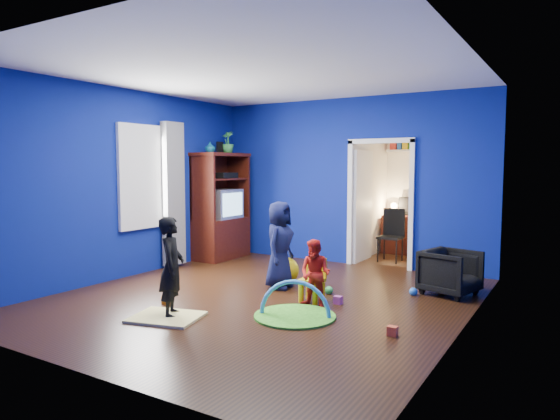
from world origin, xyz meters
The scene contains 33 objects.
floor centered at (0.00, 0.00, 0.00)m, with size 5.00×5.50×0.01m, color black.
ceiling centered at (0.00, 0.00, 2.90)m, with size 5.00×5.50×0.01m, color white.
wall_back centered at (0.00, 2.75, 1.45)m, with size 5.00×0.02×2.90m, color navy.
wall_front centered at (0.00, -2.75, 1.45)m, with size 5.00×0.02×2.90m, color navy.
wall_left centered at (-2.50, 0.00, 1.45)m, with size 0.02×5.50×2.90m, color navy.
wall_right centered at (2.50, 0.00, 1.45)m, with size 0.02×5.50×2.90m, color navy.
alcove centered at (0.60, 3.62, 1.25)m, with size 1.00×1.75×2.50m, color silver, non-canonical shape.
armchair centered at (2.05, 1.47, 0.30)m, with size 0.65×0.67×0.61m, color black.
child_black centered at (-0.45, -1.19, 0.57)m, with size 0.42×0.28×1.15m, color black.
child_navy centered at (-0.09, 0.59, 0.62)m, with size 0.60×0.39×1.23m, color #0F1737.
toddler_red centered at (0.78, 0.00, 0.42)m, with size 0.40×0.31×0.83m, color red.
vase centered at (-2.22, 1.70, 2.06)m, with size 0.18×0.18×0.19m, color #0C6067.
potted_plant centered at (-2.22, 2.22, 2.17)m, with size 0.23×0.23×0.41m, color #338D3C.
tv_armoire centered at (-2.22, 2.00, 0.98)m, with size 0.58×1.14×1.96m, color #41190A.
crt_tv centered at (-2.18, 2.00, 1.02)m, with size 0.46×0.70×0.54m, color silver.
yellow_blanket centered at (-0.45, -1.29, 0.01)m, with size 0.75×0.60×0.03m, color #F2E07A.
hopper_ball centered at (-0.14, 0.84, 0.20)m, with size 0.40×0.40×0.40m, color yellow.
kid_chair centered at (0.63, 0.20, 0.25)m, with size 0.28×0.28×0.50m, color yellow.
play_mat centered at (0.77, -0.49, 0.01)m, with size 0.94×0.94×0.02m, color #499A22.
toy_arch centered at (0.77, -0.49, 0.02)m, with size 0.84×0.84×0.05m, color #3F8CD8.
window_left centered at (-2.48, 0.35, 1.55)m, with size 0.03×0.95×1.55m, color white.
curtain centered at (-2.37, 0.90, 1.25)m, with size 0.14×0.42×2.40m, color slate.
doorway centered at (0.60, 2.75, 1.05)m, with size 1.16×0.10×2.10m, color white.
study_desk centered at (0.60, 4.26, 0.38)m, with size 0.88×0.44×0.75m, color #3D140A.
desk_monitor centered at (0.60, 4.38, 0.95)m, with size 0.40×0.05×0.32m, color black.
desk_lamp centered at (0.32, 4.32, 0.93)m, with size 0.14×0.14×0.14m, color #FFD88C.
folding_chair centered at (0.60, 3.30, 0.46)m, with size 0.40×0.40×0.92m, color black.
book_shelf centered at (0.60, 4.37, 2.02)m, with size 0.88×0.24×0.04m, color white.
toy_0 centered at (1.93, -0.52, 0.05)m, with size 0.10×0.08×0.10m, color #D74323.
toy_1 centered at (1.65, 1.17, 0.06)m, with size 0.11×0.11×0.11m, color blue.
toy_2 centered at (-0.87, -0.84, 0.05)m, with size 0.10×0.08×0.10m, color orange.
toy_3 centered at (0.66, 0.65, 0.06)m, with size 0.11×0.11×0.11m, color green.
toy_4 centered at (0.97, 0.27, 0.05)m, with size 0.10×0.08×0.10m, color #D34FA0.
Camera 1 is at (3.51, -5.33, 1.72)m, focal length 32.00 mm.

